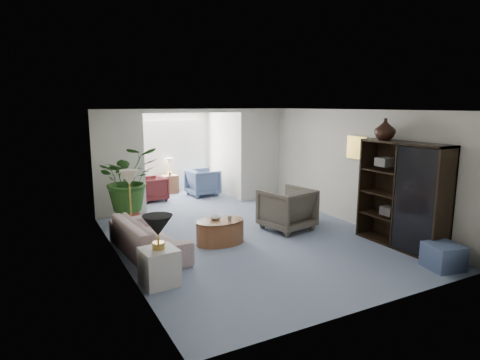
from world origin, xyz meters
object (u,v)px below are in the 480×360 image
table_lamp (158,226)px  sunroom_chair_blue (203,182)px  coffee_bowl (215,218)px  wingback_chair (287,209)px  cabinet_urn (385,129)px  sunroom_chair_maroon (152,189)px  end_table (159,267)px  sofa (148,237)px  coffee_cup (230,218)px  side_table_dark (305,210)px  entertainment_cabinet (402,195)px  sunroom_table (170,184)px  framed_picture (358,148)px  coffee_table (220,232)px  ottoman (443,256)px  floor_lamp (129,177)px  plant_pot (131,217)px

table_lamp → sunroom_chair_blue: bearing=61.2°
coffee_bowl → wingback_chair: size_ratio=0.21×
wingback_chair → sunroom_chair_blue: bearing=-97.0°
cabinet_urn → sunroom_chair_maroon: cabinet_urn is taller
end_table → sofa: bearing=81.6°
coffee_cup → sunroom_chair_blue: 4.28m
side_table_dark → sunroom_chair_blue: bearing=105.5°
coffee_cup → cabinet_urn: size_ratio=0.23×
side_table_dark → entertainment_cabinet: size_ratio=0.28×
side_table_dark → sunroom_table: (-1.74, 4.32, -0.00)m
coffee_bowl → cabinet_urn: (2.92, -1.30, 1.67)m
sofa → sunroom_chair_maroon: size_ratio=2.83×
sofa → coffee_bowl: size_ratio=9.93×
table_lamp → sunroom_table: bearing=70.4°
framed_picture → side_table_dark: framed_picture is taller
coffee_table → wingback_chair: bearing=5.3°
coffee_bowl → sunroom_table: size_ratio=0.39×
end_table → ottoman: bearing=-20.3°
coffee_cup → entertainment_cabinet: (2.72, -1.60, 0.48)m
coffee_table → cabinet_urn: 3.66m
floor_lamp → plant_pot: size_ratio=0.90×
framed_picture → wingback_chair: 2.00m
framed_picture → sofa: 4.69m
cabinet_urn → coffee_cup: bearing=157.9°
end_table → floor_lamp: (0.10, 2.13, 0.98)m
cabinet_urn → sunroom_table: 6.67m
cabinet_urn → ottoman: (-0.22, -1.57, -1.94)m
table_lamp → floor_lamp: 2.16m
floor_lamp → sunroom_chair_maroon: 3.48m
cabinet_urn → sunroom_chair_blue: (-1.55, 5.22, -1.76)m
sunroom_chair_blue → end_table: bearing=147.9°
sunroom_table → coffee_cup: bearing=-95.0°
side_table_dark → cabinet_urn: bearing=-71.4°
end_table → sunroom_chair_blue: bearing=61.2°
sofa → coffee_table: 1.36m
sofa → plant_pot: size_ratio=5.16×
floor_lamp → entertainment_cabinet: size_ratio=0.19×
coffee_bowl → framed_picture: bearing=-7.0°
entertainment_cabinet → ottoman: bearing=-101.7°
end_table → wingback_chair: 3.45m
sofa → floor_lamp: (-0.10, 0.78, 0.95)m
floor_lamp → coffee_cup: 2.04m
entertainment_cabinet → cabinet_urn: 1.28m
wingback_chair → plant_pot: size_ratio=2.43×
coffee_cup → ottoman: coffee_cup is taller
plant_pot → sunroom_chair_blue: size_ratio=0.48×
sofa → plant_pot: 1.92m
sofa → side_table_dark: size_ratio=3.80×
coffee_cup → table_lamp: bearing=-146.6°
wingback_chair → entertainment_cabinet: 2.30m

